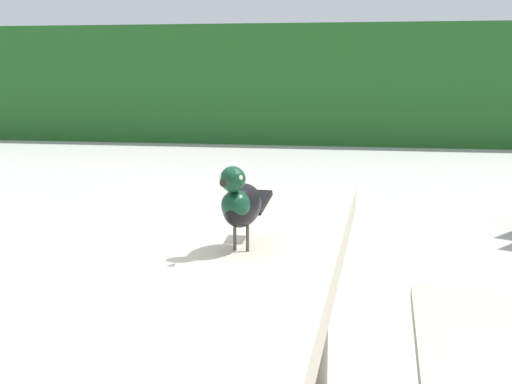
# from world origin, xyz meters

# --- Properties ---
(hedge_wall) EXTENTS (28.00, 1.26, 1.75)m
(hedge_wall) POSITION_xyz_m (0.00, 10.38, 0.88)
(hedge_wall) COLOR #235B23
(hedge_wall) RESTS_ON ground
(picnic_table_foreground) EXTENTS (1.72, 1.82, 0.74)m
(picnic_table_foreground) POSITION_xyz_m (-0.06, 0.14, 0.56)
(picnic_table_foreground) COLOR #B2A893
(picnic_table_foreground) RESTS_ON ground
(bird_grackle) EXTENTS (0.09, 0.29, 0.18)m
(bird_grackle) POSITION_xyz_m (0.12, 0.11, 0.84)
(bird_grackle) COLOR black
(bird_grackle) RESTS_ON picnic_table_foreground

